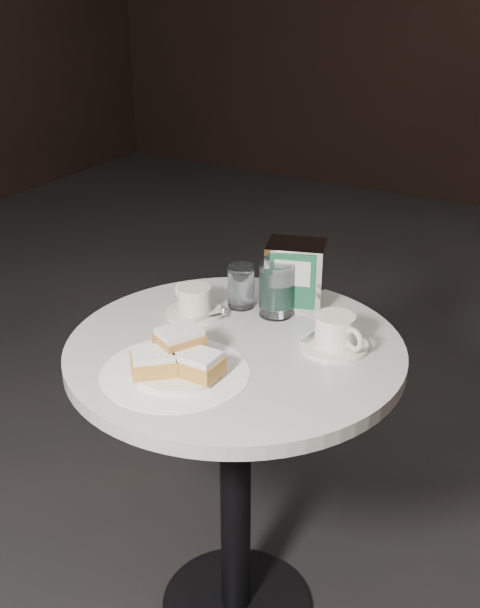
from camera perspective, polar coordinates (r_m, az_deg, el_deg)
name	(u,v)px	position (r m, az deg, el deg)	size (l,w,h in m)	color
cafe_table	(235,425)	(1.67, -0.35, -9.06)	(0.70, 0.70, 0.74)	black
sugar_spill	(175,372)	(1.47, -4.88, -5.13)	(0.29, 0.29, 0.00)	white
beignet_plate	(177,360)	(1.45, -4.74, -4.21)	(0.22, 0.22, 0.08)	white
coffee_cup_left	(194,302)	(1.68, -3.45, 0.13)	(0.16, 0.16, 0.07)	silver
coffee_cup_right	(335,334)	(1.55, 7.15, -2.27)	(0.18, 0.18, 0.07)	silver
water_glass_left	(241,287)	(1.71, 0.07, 1.29)	(0.08, 0.08, 0.10)	silver
water_glass_right	(276,290)	(1.67, 2.73, 1.06)	(0.10, 0.10, 0.12)	white
napkin_dispenser	(295,274)	(1.71, 4.16, 2.22)	(0.15, 0.14, 0.15)	white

